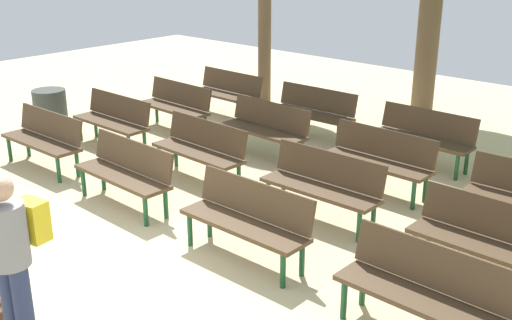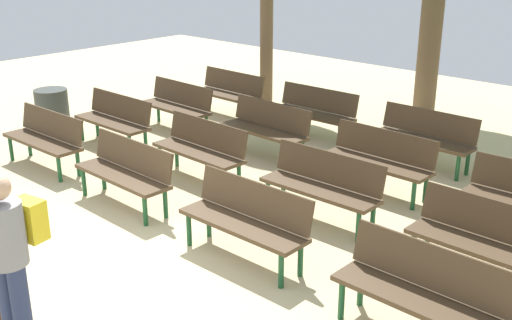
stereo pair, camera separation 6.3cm
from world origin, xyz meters
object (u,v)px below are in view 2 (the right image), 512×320
(bench_r0_c2, at_px, (247,217))
(bench_r3_c1, at_px, (315,110))
(bench_r0_c3, at_px, (424,289))
(bench_r1_c0, at_px, (115,117))
(bench_r1_c2, at_px, (323,183))
(bench_r3_c0, at_px, (229,91))
(visitor_with_backpack, at_px, (11,253))
(handbag, at_px, (8,313))
(bench_r1_c1, at_px, (201,147))
(bench_r1_c3, at_px, (488,239))
(bench_r2_c2, at_px, (379,157))
(bench_r0_c0, at_px, (46,136))
(bench_r2_c1, at_px, (267,126))
(bench_r3_c2, at_px, (425,135))
(bench_r0_c1, at_px, (126,169))
(bench_r2_c0, at_px, (177,103))
(trash_bin, at_px, (52,110))

(bench_r0_c2, distance_m, bench_r3_c1, 4.61)
(bench_r0_c3, height_order, bench_r1_c0, same)
(bench_r1_c2, distance_m, bench_r3_c0, 5.05)
(visitor_with_backpack, height_order, handbag, visitor_with_backpack)
(bench_r1_c1, relative_size, bench_r3_c1, 1.00)
(handbag, bearing_deg, bench_r1_c3, 51.87)
(bench_r2_c2, bearing_deg, bench_r0_c0, -147.96)
(bench_r1_c0, xyz_separation_m, bench_r1_c2, (4.39, 0.00, 0.00))
(bench_r2_c1, distance_m, visitor_with_backpack, 5.57)
(bench_r3_c1, xyz_separation_m, bench_r3_c2, (2.17, -0.03, 0.00))
(bench_r0_c1, height_order, bench_r1_c3, same)
(bench_r3_c0, height_order, handbag, bench_r3_c0)
(bench_r0_c1, height_order, bench_r2_c0, same)
(bench_r2_c2, bearing_deg, bench_r0_c1, -129.06)
(bench_r1_c0, distance_m, bench_r2_c1, 2.62)
(bench_r2_c2, bearing_deg, bench_r1_c3, -32.09)
(bench_r0_c0, distance_m, bench_r1_c0, 1.34)
(bench_r1_c2, xyz_separation_m, bench_r1_c3, (2.17, -0.08, 0.00))
(bench_r1_c0, height_order, bench_r2_c1, same)
(bench_r1_c0, height_order, handbag, bench_r1_c0)
(trash_bin, bearing_deg, bench_r3_c1, 38.32)
(bench_r2_c1, height_order, bench_r3_c2, same)
(bench_r0_c2, bearing_deg, bench_r1_c1, 148.18)
(bench_r0_c3, bearing_deg, handbag, -140.07)
(bench_r1_c0, distance_m, bench_r3_c1, 3.48)
(bench_r2_c0, xyz_separation_m, bench_r3_c2, (4.30, 1.34, 0.00))
(handbag, bearing_deg, bench_r3_c0, 118.56)
(bench_r3_c1, relative_size, trash_bin, 2.05)
(bench_r0_c3, xyz_separation_m, bench_r2_c1, (-4.31, 2.78, 0.00))
(bench_r0_c0, height_order, bench_r3_c1, same)
(bench_r2_c1, relative_size, bench_r3_c1, 1.00)
(bench_r2_c0, xyz_separation_m, bench_r3_c0, (0.02, 1.33, 0.00))
(bench_r0_c2, xyz_separation_m, bench_r1_c0, (-4.37, 1.37, 0.00))
(bench_r2_c0, height_order, bench_r2_c2, same)
(bench_r1_c3, relative_size, trash_bin, 2.04)
(bench_r0_c2, relative_size, bench_r3_c1, 1.00)
(bench_r1_c1, height_order, bench_r2_c0, same)
(bench_r2_c1, distance_m, bench_r3_c1, 1.33)
(bench_r0_c0, bearing_deg, bench_r1_c1, 29.66)
(bench_r2_c1, distance_m, trash_bin, 4.14)
(bench_r3_c0, relative_size, bench_r3_c1, 1.00)
(bench_r0_c1, bearing_deg, bench_r1_c1, 89.04)
(bench_r0_c1, xyz_separation_m, trash_bin, (-3.74, 1.10, -0.11))
(handbag, bearing_deg, bench_r0_c3, 39.47)
(bench_r1_c2, bearing_deg, bench_r3_c1, 128.08)
(bench_r0_c0, height_order, visitor_with_backpack, visitor_with_backpack)
(bench_r1_c1, distance_m, bench_r3_c1, 2.76)
(bench_r0_c1, height_order, bench_r3_c1, same)
(bench_r0_c0, distance_m, bench_r1_c3, 6.61)
(bench_r0_c1, distance_m, bench_r0_c3, 4.37)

